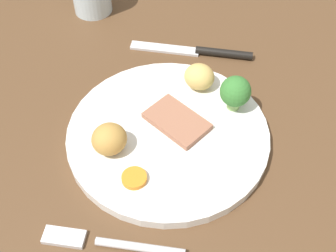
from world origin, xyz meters
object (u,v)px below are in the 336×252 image
object	(u,v)px
fork	(108,243)
roast_potato_left	(109,139)
meat_slice_main	(177,121)
roast_potato_right	(198,76)
broccoli_floret	(235,92)
knife	(202,51)
carrot_coin_front	(134,178)
dinner_plate	(168,135)

from	to	relation	value
fork	roast_potato_left	bearing A→B (deg)	-78.47
meat_slice_main	roast_potato_right	distance (cm)	7.43
roast_potato_right	fork	bearing A→B (deg)	168.79
roast_potato_right	broccoli_floret	size ratio (longest dim) A/B	0.84
fork	knife	distance (cm)	32.78
roast_potato_left	carrot_coin_front	bearing A→B (deg)	-132.29
dinner_plate	fork	world-z (taller)	dinner_plate
meat_slice_main	knife	distance (cm)	15.57
dinner_plate	roast_potato_left	xyz separation A→B (cm)	(-4.20, 6.12, 2.51)
dinner_plate	carrot_coin_front	distance (cm)	8.20
dinner_plate	broccoli_floret	xyz separation A→B (cm)	(5.96, -7.33, 3.45)
knife	dinner_plate	bearing A→B (deg)	82.34
dinner_plate	roast_potato_right	xyz separation A→B (cm)	(8.77, -1.99, 2.41)
knife	fork	bearing A→B (deg)	79.37
broccoli_floret	knife	distance (cm)	13.20
roast_potato_left	knife	xyz separation A→B (cm)	(21.26, -7.34, -2.76)
dinner_plate	meat_slice_main	bearing A→B (deg)	-26.74
dinner_plate	knife	world-z (taller)	dinner_plate
dinner_plate	carrot_coin_front	size ratio (longest dim) A/B	8.67
roast_potato_right	meat_slice_main	bearing A→B (deg)	170.48
roast_potato_left	roast_potato_right	distance (cm)	15.30
roast_potato_left	fork	size ratio (longest dim) A/B	0.28
roast_potato_left	roast_potato_right	size ratio (longest dim) A/B	1.04
broccoli_floret	roast_potato_right	bearing A→B (deg)	62.22
roast_potato_left	fork	bearing A→B (deg)	-163.63
meat_slice_main	roast_potato_right	world-z (taller)	roast_potato_right
carrot_coin_front	broccoli_floret	size ratio (longest dim) A/B	0.60
dinner_plate	carrot_coin_front	xyz separation A→B (cm)	(-7.86, 2.09, 1.02)
meat_slice_main	fork	xyz separation A→B (cm)	(-17.03, 3.59, -1.41)
dinner_plate	meat_slice_main	world-z (taller)	meat_slice_main
meat_slice_main	knife	xyz separation A→B (cm)	(15.50, -0.44, -1.35)
roast_potato_right	fork	world-z (taller)	roast_potato_right
carrot_coin_front	knife	distance (cm)	25.17
dinner_plate	carrot_coin_front	world-z (taller)	carrot_coin_front
broccoli_floret	fork	xyz separation A→B (cm)	(-21.43, 10.14, -3.76)
broccoli_floret	fork	distance (cm)	24.01
dinner_plate	roast_potato_left	distance (cm)	7.84
broccoli_floret	knife	size ratio (longest dim) A/B	0.26
meat_slice_main	roast_potato_left	xyz separation A→B (cm)	(-5.76, 6.91, 1.41)
roast_potato_left	knife	size ratio (longest dim) A/B	0.23
roast_potato_right	dinner_plate	bearing A→B (deg)	167.19
meat_slice_main	carrot_coin_front	bearing A→B (deg)	163.01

